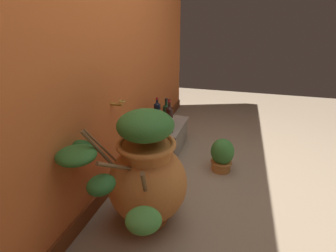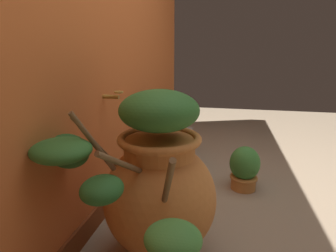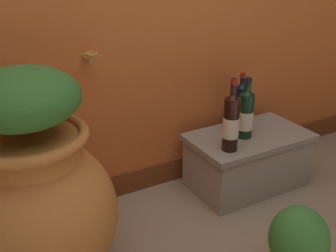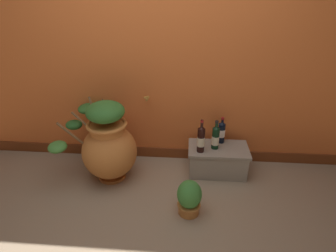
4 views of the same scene
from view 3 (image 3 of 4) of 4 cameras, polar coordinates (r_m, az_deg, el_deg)
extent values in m
cube|color=brown|center=(2.09, -7.83, -8.50)|extent=(4.40, 0.02, 0.12)
cylinder|color=#B28433|center=(1.75, -11.29, 9.37)|extent=(0.02, 0.10, 0.02)
torus|color=#B28433|center=(1.69, -10.82, 10.00)|extent=(0.06, 0.06, 0.01)
ellipsoid|color=#C17033|center=(1.52, -17.70, -11.88)|extent=(0.55, 0.55, 0.56)
cylinder|color=#C17033|center=(1.39, -18.97, -3.48)|extent=(0.33, 0.33, 0.11)
torus|color=#C17033|center=(1.37, -19.27, -1.44)|extent=(0.39, 0.39, 0.04)
ellipsoid|color=#2D6628|center=(1.32, -20.04, 3.80)|extent=(0.37, 0.37, 0.19)
cube|color=#9E9384|center=(2.17, 11.17, -4.74)|extent=(0.59, 0.35, 0.30)
cube|color=gray|center=(2.11, 11.46, -1.56)|extent=(0.62, 0.37, 0.03)
cylinder|color=black|center=(1.88, 8.94, 0.18)|extent=(0.08, 0.08, 0.26)
cone|color=black|center=(1.83, 9.22, 4.24)|extent=(0.08, 0.08, 0.04)
cylinder|color=black|center=(1.82, 9.29, 5.25)|extent=(0.03, 0.03, 0.09)
cylinder|color=maroon|center=(1.81, 9.36, 6.29)|extent=(0.03, 0.03, 0.02)
cylinder|color=beige|center=(1.89, 8.91, -0.16)|extent=(0.08, 0.08, 0.10)
cylinder|color=black|center=(2.17, 10.28, 2.73)|extent=(0.07, 0.07, 0.21)
cone|color=black|center=(2.13, 10.52, 5.74)|extent=(0.07, 0.07, 0.04)
cylinder|color=black|center=(2.12, 10.57, 6.40)|extent=(0.03, 0.03, 0.08)
cylinder|color=maroon|center=(2.11, 10.62, 7.09)|extent=(0.03, 0.03, 0.02)
cylinder|color=silver|center=(2.17, 10.29, 2.84)|extent=(0.08, 0.08, 0.09)
cylinder|color=black|center=(2.03, 10.96, 1.40)|extent=(0.08, 0.08, 0.23)
cone|color=black|center=(1.99, 11.25, 4.78)|extent=(0.08, 0.08, 0.04)
cylinder|color=black|center=(1.98, 11.31, 5.57)|extent=(0.03, 0.03, 0.08)
cylinder|color=black|center=(1.97, 11.38, 6.39)|extent=(0.04, 0.04, 0.02)
cylinder|color=beige|center=(2.04, 10.92, 0.85)|extent=(0.08, 0.08, 0.10)
ellipsoid|color=#387A33|center=(1.59, 18.08, -15.04)|extent=(0.21, 0.22, 0.25)
camera|label=1|loc=(1.36, -90.79, 7.58)|focal=26.24mm
camera|label=2|loc=(1.40, -74.64, -0.74)|focal=29.77mm
camera|label=4|loc=(1.56, 117.10, 14.03)|focal=29.62mm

